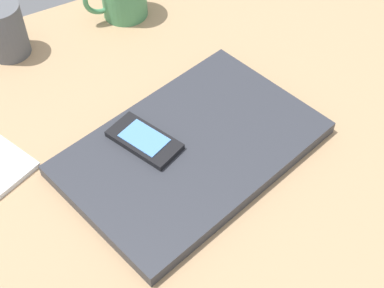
{
  "coord_description": "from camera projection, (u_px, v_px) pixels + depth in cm",
  "views": [
    {
      "loc": [
        26.78,
        47.34,
        63.45
      ],
      "look_at": [
        2.15,
        3.58,
        5.0
      ],
      "focal_mm": 50.98,
      "sensor_mm": 36.0,
      "label": 1
    }
  ],
  "objects": [
    {
      "name": "desk_surface",
      "position": [
        193.0,
        138.0,
        0.82
      ],
      "size": [
        120.0,
        80.0,
        3.0
      ],
      "primitive_type": "cube",
      "color": "tan",
      "rests_on": "ground"
    },
    {
      "name": "laptop_closed",
      "position": [
        192.0,
        149.0,
        0.78
      ],
      "size": [
        40.68,
        31.65,
        2.0
      ],
      "primitive_type": "cube",
      "rotation": [
        0.0,
        0.0,
        0.25
      ],
      "color": "#33353D",
      "rests_on": "desk_surface"
    },
    {
      "name": "cell_phone_on_laptop",
      "position": [
        145.0,
        141.0,
        0.77
      ],
      "size": [
        8.84,
        11.66,
        1.05
      ],
      "color": "black",
      "rests_on": "laptop_closed"
    },
    {
      "name": "pen_cup",
      "position": [
        4.0,
        30.0,
        0.9
      ],
      "size": [
        6.86,
        6.86,
        9.21
      ],
      "primitive_type": "cylinder",
      "color": "#595B60",
      "rests_on": "desk_surface"
    }
  ]
}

